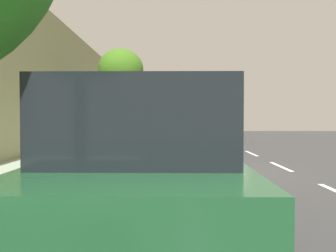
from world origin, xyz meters
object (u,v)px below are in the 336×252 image
Objects in this scene: parked_suv_green_mid at (147,170)px; street_tree_near_cyclist at (121,72)px; parked_pickup_dark_blue_nearest at (166,128)px; cyclist_with_backpack at (137,136)px; parked_sedan_white_second at (163,138)px; pedestrian_on_phone at (88,126)px; bicycle_at_curb at (143,158)px; fire_hydrant at (140,134)px.

parked_suv_green_mid is 14.06m from street_tree_near_cyclist.
parked_pickup_dark_blue_nearest is 1.10× the size of street_tree_near_cyclist.
cyclist_with_backpack is at bearing 101.95° from street_tree_near_cyclist.
street_tree_near_cyclist is at bearing -55.24° from parked_sedan_white_second.
pedestrian_on_phone is at bearing -43.65° from street_tree_near_cyclist.
pedestrian_on_phone is at bearing -67.89° from cyclist_with_backpack.
bicycle_at_curb is 10.69m from fire_hydrant.
pedestrian_on_phone is at bearing 33.78° from fire_hydrant.
street_tree_near_cyclist is at bearing 136.35° from pedestrian_on_phone.
parked_pickup_dark_blue_nearest is at bearing -90.33° from parked_suv_green_mid.
fire_hydrant is at bearing 61.08° from parked_pickup_dark_blue_nearest.
parked_pickup_dark_blue_nearest is 13.42m from bicycle_at_curb.
street_tree_near_cyclist is at bearing -77.15° from bicycle_at_curb.
pedestrian_on_phone is (3.40, -8.37, 0.08)m from cyclist_with_backpack.
street_tree_near_cyclist is (1.57, -6.89, 3.45)m from bicycle_at_curb.
fire_hydrant is (0.68, -10.18, -0.46)m from cyclist_with_backpack.
pedestrian_on_phone is at bearing -67.77° from bicycle_at_curb.
parked_sedan_white_second is at bearing -98.28° from bicycle_at_curb.
pedestrian_on_phone is at bearing -75.18° from parked_suv_green_mid.
parked_pickup_dark_blue_nearest is 3.13× the size of cyclist_with_backpack.
parked_pickup_dark_blue_nearest is 1.12× the size of parked_suv_green_mid.
cyclist_with_backpack is 1.00× the size of pedestrian_on_phone.
cyclist_with_backpack is at bearing 86.31° from parked_pickup_dark_blue_nearest.
street_tree_near_cyclist reaches higher than fire_hydrant.
parked_suv_green_mid reaches higher than parked_pickup_dark_blue_nearest.
parked_suv_green_mid is 0.98× the size of street_tree_near_cyclist.
fire_hydrant is at bearing -85.19° from bicycle_at_curb.
fire_hydrant is at bearing -77.99° from parked_sedan_white_second.
parked_suv_green_mid is 2.79× the size of cyclist_with_backpack.
parked_suv_green_mid is 3.61× the size of bicycle_at_curb.
street_tree_near_cyclist is 5.75× the size of fire_hydrant.
bicycle_at_curb is 9.57m from pedestrian_on_phone.
parked_suv_green_mid is 6.78m from bicycle_at_curb.
parked_sedan_white_second is 6.98m from fire_hydrant.
parked_pickup_dark_blue_nearest is at bearing -108.63° from street_tree_near_cyclist.
parked_sedan_white_second is at bearing 102.01° from fire_hydrant.
parked_sedan_white_second is (0.06, 9.57, -0.15)m from parked_pickup_dark_blue_nearest.
bicycle_at_curb is at bearing 94.81° from fire_hydrant.
parked_sedan_white_second reaches higher than bicycle_at_curb.
fire_hydrant is (1.45, -6.83, -0.18)m from parked_sedan_white_second.
bicycle_at_curb is at bearing 114.32° from cyclist_with_backpack.
bicycle_at_curb is at bearing 81.72° from parked_sedan_white_second.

